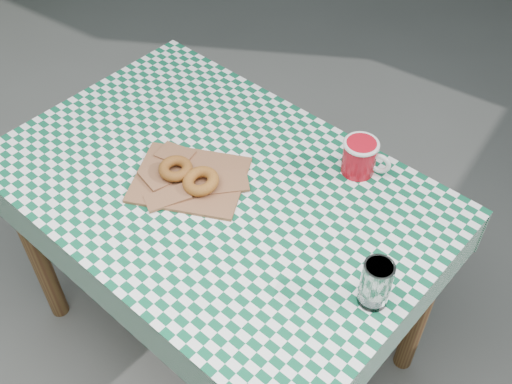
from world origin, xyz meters
TOP-DOWN VIEW (x-y plane):
  - ground at (0.00, 0.00)m, footprint 60.00×60.00m
  - table at (0.05, -0.16)m, footprint 1.25×0.91m
  - tablecloth at (0.05, -0.16)m, footprint 1.27×0.94m
  - paper_bag at (-0.02, -0.19)m, footprint 0.35×0.32m
  - bagel_front at (-0.05, -0.19)m, footprint 0.10×0.10m
  - bagel_back at (0.03, -0.19)m, footprint 0.13×0.13m
  - coffee_mug at (0.33, 0.10)m, footprint 0.20×0.20m
  - drinking_glass at (0.55, -0.25)m, footprint 0.07×0.07m

SIDE VIEW (x-z plane):
  - ground at x=0.00m, z-range 0.00..0.00m
  - table at x=0.05m, z-range 0.00..0.75m
  - tablecloth at x=0.05m, z-range 0.75..0.76m
  - paper_bag at x=-0.02m, z-range 0.76..0.77m
  - bagel_front at x=-0.05m, z-range 0.77..0.80m
  - bagel_back at x=0.03m, z-range 0.77..0.80m
  - coffee_mug at x=0.33m, z-range 0.76..0.86m
  - drinking_glass at x=0.55m, z-range 0.76..0.88m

